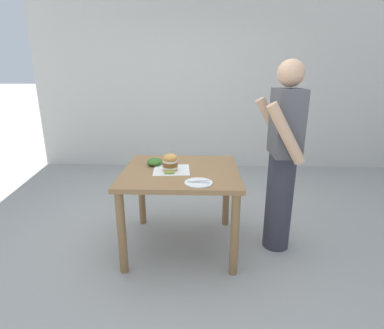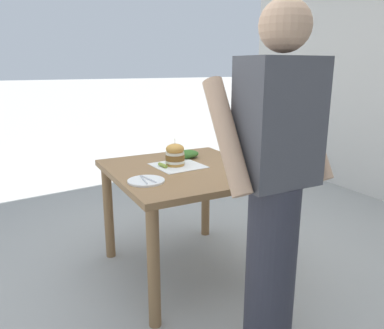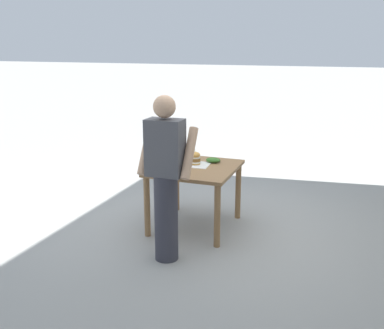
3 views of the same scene
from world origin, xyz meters
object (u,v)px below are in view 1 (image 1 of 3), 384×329
at_px(patio_table, 181,182).
at_px(side_salad, 155,162).
at_px(diner_across_table, 283,156).
at_px(sandwich, 170,162).
at_px(pickle_spear, 170,172).
at_px(side_plate_with_forks, 199,183).

relative_size(patio_table, side_salad, 5.67).
bearing_deg(diner_across_table, sandwich, -87.45).
distance_m(pickle_spear, side_salad, 0.32).
height_order(side_salad, diner_across_table, diner_across_table).
distance_m(patio_table, side_plate_with_forks, 0.40).
bearing_deg(sandwich, side_salad, -136.72).
bearing_deg(pickle_spear, diner_across_table, 97.94).
distance_m(patio_table, sandwich, 0.22).
relative_size(side_plate_with_forks, diner_across_table, 0.13).
height_order(sandwich, side_plate_with_forks, sandwich).
bearing_deg(patio_table, side_salad, -119.56).
bearing_deg(pickle_spear, side_salad, -147.91).
bearing_deg(side_salad, side_plate_with_forks, 40.75).
distance_m(patio_table, side_salad, 0.33).
relative_size(patio_table, sandwich, 5.46).
relative_size(patio_table, pickle_spear, 11.78).
height_order(side_plate_with_forks, side_salad, side_salad).
height_order(sandwich, pickle_spear, sandwich).
distance_m(sandwich, pickle_spear, 0.11).
relative_size(sandwich, side_plate_with_forks, 0.85).
height_order(patio_table, sandwich, sandwich).
bearing_deg(sandwich, diner_across_table, 92.55).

